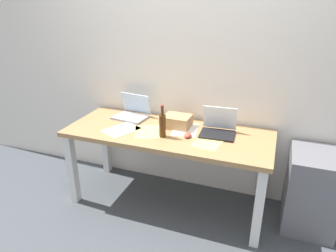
{
  "coord_description": "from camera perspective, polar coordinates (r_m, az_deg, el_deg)",
  "views": [
    {
      "loc": [
        0.84,
        -2.29,
        1.81
      ],
      "look_at": [
        0.0,
        0.0,
        0.78
      ],
      "focal_mm": 32.91,
      "sensor_mm": 36.0,
      "label": 1
    }
  ],
  "objects": [
    {
      "name": "paper_yellow_folder",
      "position": [
        2.66,
        -3.86,
        -1.09
      ],
      "size": [
        0.31,
        0.36,
        0.0
      ],
      "primitive_type": "cube",
      "rotation": [
        0.0,
        0.0,
        0.42
      ],
      "color": "#F4E06B",
      "rests_on": "desk"
    },
    {
      "name": "laptop_left",
      "position": [
        2.99,
        -6.66,
        2.48
      ],
      "size": [
        0.34,
        0.29,
        0.22
      ],
      "color": "gray",
      "rests_on": "desk"
    },
    {
      "name": "paper_sheet_front_right",
      "position": [
        2.5,
        7.55,
        -2.94
      ],
      "size": [
        0.25,
        0.32,
        0.0
      ],
      "primitive_type": "cube",
      "rotation": [
        0.0,
        0.0,
        -0.14
      ],
      "color": "#F4E06B",
      "rests_on": "desk"
    },
    {
      "name": "paper_sheet_near_back",
      "position": [
        2.7,
        3.19,
        -0.67
      ],
      "size": [
        0.25,
        0.33,
        0.0
      ],
      "primitive_type": "cube",
      "rotation": [
        0.0,
        0.0,
        0.16
      ],
      "color": "white",
      "rests_on": "desk"
    },
    {
      "name": "paper_sheet_front_left",
      "position": [
        2.73,
        -8.58,
        -0.66
      ],
      "size": [
        0.32,
        0.36,
        0.0
      ],
      "primitive_type": "cube",
      "rotation": [
        0.0,
        0.0,
        -0.43
      ],
      "color": "white",
      "rests_on": "desk"
    },
    {
      "name": "filing_cabinet",
      "position": [
        2.85,
        25.03,
        -10.73
      ],
      "size": [
        0.4,
        0.48,
        0.67
      ],
      "primitive_type": "cube",
      "color": "slate",
      "rests_on": "ground"
    },
    {
      "name": "computer_mouse",
      "position": [
        2.57,
        3.65,
        -1.65
      ],
      "size": [
        0.07,
        0.1,
        0.03
      ],
      "primitive_type": "ellipsoid",
      "rotation": [
        0.0,
        0.0,
        0.08
      ],
      "color": "#D84C38",
      "rests_on": "desk"
    },
    {
      "name": "ground_plane",
      "position": [
        3.04,
        -0.0,
        -13.68
      ],
      "size": [
        8.0,
        8.0,
        0.0
      ],
      "primitive_type": "plane",
      "color": "#42474C"
    },
    {
      "name": "beer_bottle",
      "position": [
        2.53,
        -1.04,
        0.22
      ],
      "size": [
        0.06,
        0.06,
        0.27
      ],
      "color": "#47280F",
      "rests_on": "desk"
    },
    {
      "name": "laptop_right",
      "position": [
        2.64,
        9.25,
        -0.5
      ],
      "size": [
        0.3,
        0.26,
        0.22
      ],
      "color": "black",
      "rests_on": "desk"
    },
    {
      "name": "desk",
      "position": [
        2.71,
        -0.0,
        -2.86
      ],
      "size": [
        1.78,
        0.71,
        0.73
      ],
      "color": "#A37A4C",
      "rests_on": "ground"
    },
    {
      "name": "cardboard_box",
      "position": [
        2.75,
        1.73,
        0.89
      ],
      "size": [
        0.24,
        0.2,
        0.11
      ],
      "primitive_type": "cube",
      "rotation": [
        0.0,
        0.0,
        -0.02
      ],
      "color": "tan",
      "rests_on": "desk"
    },
    {
      "name": "back_wall",
      "position": [
        2.88,
        2.93,
        12.65
      ],
      "size": [
        5.2,
        0.08,
        2.6
      ],
      "primitive_type": "cube",
      "color": "silver",
      "rests_on": "ground"
    }
  ]
}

